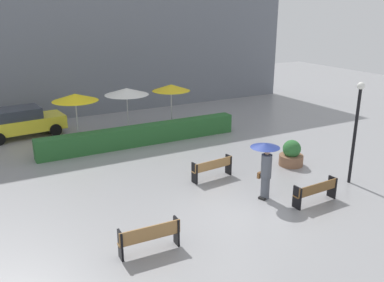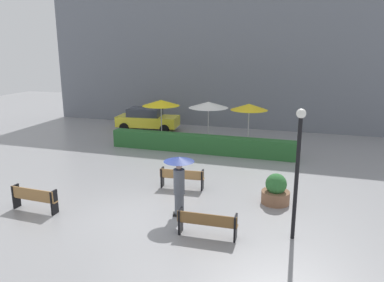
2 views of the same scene
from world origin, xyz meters
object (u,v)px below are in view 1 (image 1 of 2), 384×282
(bench_mid_center, at_px, (213,167))
(planter_pot, at_px, (291,155))
(patio_umbrella_yellow_far, at_px, (171,88))
(bench_near_left, at_px, (150,236))
(lamp_post, at_px, (356,123))
(bench_near_right, at_px, (316,191))
(pedestrian_with_umbrella, at_px, (265,162))
(patio_umbrella_yellow, at_px, (75,97))
(patio_umbrella_white, at_px, (127,92))
(parked_car, at_px, (22,122))

(bench_mid_center, distance_m, planter_pot, 3.82)
(bench_mid_center, xyz_separation_m, patio_umbrella_yellow_far, (1.55, 6.99, 1.92))
(bench_near_left, height_order, lamp_post, lamp_post)
(planter_pot, bearing_deg, lamp_post, -73.28)
(bench_near_left, distance_m, lamp_post, 9.08)
(bench_near_right, bearing_deg, planter_pot, 61.87)
(pedestrian_with_umbrella, relative_size, patio_umbrella_yellow, 0.80)
(planter_pot, bearing_deg, bench_near_left, -157.71)
(lamp_post, bearing_deg, patio_umbrella_white, 118.16)
(bench_mid_center, bearing_deg, patio_umbrella_yellow_far, 77.49)
(planter_pot, distance_m, patio_umbrella_yellow, 10.56)
(bench_mid_center, xyz_separation_m, lamp_post, (4.57, -2.88, 1.95))
(bench_near_left, height_order, patio_umbrella_yellow_far, patio_umbrella_yellow_far)
(lamp_post, bearing_deg, patio_umbrella_yellow_far, 107.02)
(bench_near_left, xyz_separation_m, parked_car, (-1.68, 13.40, 0.30))
(bench_near_left, xyz_separation_m, planter_pot, (8.08, 3.31, -0.03))
(pedestrian_with_umbrella, bearing_deg, bench_mid_center, 107.07)
(lamp_post, xyz_separation_m, patio_umbrella_white, (-5.46, 10.20, -0.06))
(bench_near_left, bearing_deg, pedestrian_with_umbrella, 14.27)
(bench_near_left, bearing_deg, patio_umbrella_yellow, 86.81)
(planter_pot, xyz_separation_m, patio_umbrella_yellow, (-7.49, 7.18, 1.95))
(pedestrian_with_umbrella, distance_m, patio_umbrella_white, 9.88)
(planter_pot, distance_m, patio_umbrella_yellow_far, 7.91)
(bench_near_left, xyz_separation_m, lamp_post, (8.84, 0.77, 1.93))
(planter_pot, bearing_deg, patio_umbrella_white, 121.52)
(lamp_post, bearing_deg, parked_car, 129.80)
(planter_pot, height_order, patio_umbrella_yellow_far, patio_umbrella_yellow_far)
(bench_mid_center, relative_size, patio_umbrella_white, 0.72)
(bench_near_right, bearing_deg, patio_umbrella_white, 105.16)
(planter_pot, relative_size, parked_car, 0.26)
(bench_near_right, bearing_deg, bench_mid_center, 119.90)
(bench_near_right, distance_m, patio_umbrella_yellow, 12.07)
(bench_near_right, height_order, planter_pot, planter_pot)
(patio_umbrella_white, bearing_deg, planter_pot, -58.48)
(bench_mid_center, bearing_deg, planter_pot, -5.16)
(patio_umbrella_yellow_far, bearing_deg, patio_umbrella_white, 172.32)
(pedestrian_with_umbrella, height_order, patio_umbrella_yellow, patio_umbrella_yellow)
(bench_near_right, xyz_separation_m, patio_umbrella_white, (-2.96, 10.91, 1.90))
(patio_umbrella_yellow, distance_m, patio_umbrella_yellow_far, 5.24)
(lamp_post, distance_m, patio_umbrella_yellow, 12.75)
(planter_pot, distance_m, parked_car, 14.04)
(bench_near_right, bearing_deg, bench_near_left, -179.48)
(bench_near_left, relative_size, lamp_post, 0.45)
(bench_near_right, relative_size, lamp_post, 0.46)
(pedestrian_with_umbrella, xyz_separation_m, lamp_post, (3.84, -0.50, 1.06))
(bench_near_right, height_order, pedestrian_with_umbrella, pedestrian_with_umbrella)
(lamp_post, distance_m, parked_car, 16.51)
(bench_mid_center, relative_size, bench_near_left, 1.02)
(patio_umbrella_yellow, height_order, patio_umbrella_yellow_far, patio_umbrella_yellow)
(bench_near_right, bearing_deg, parked_car, 121.01)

